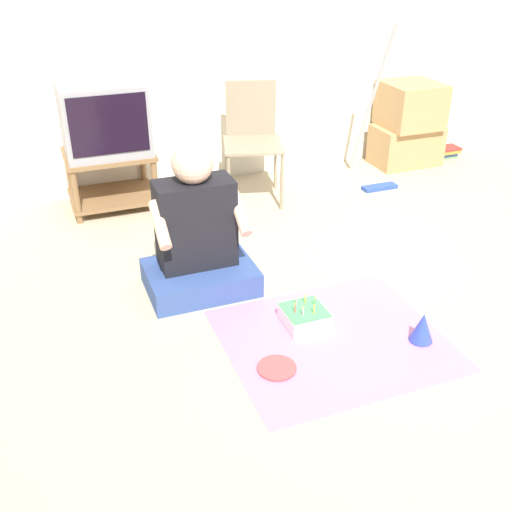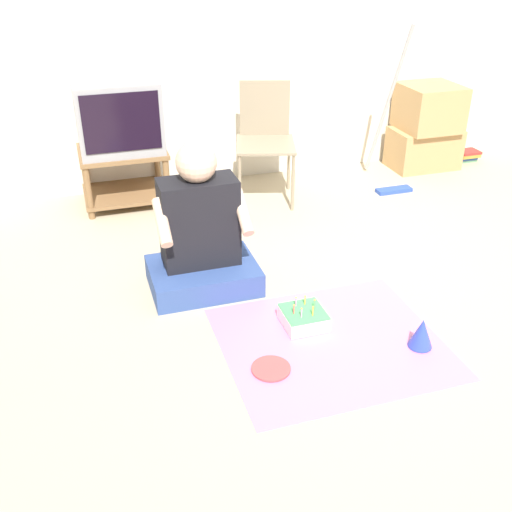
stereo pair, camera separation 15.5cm
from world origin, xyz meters
name	(u,v)px [view 1 (the left image)]	position (x,y,z in m)	size (l,w,h in m)	color
ground_plane	(403,315)	(0.00, 0.00, 0.00)	(16.00, 16.00, 0.00)	tan
wall_back	(252,9)	(0.00, 2.27, 1.27)	(6.40, 0.06, 2.55)	silver
tv_stand	(111,174)	(-1.20, 1.99, 0.24)	(0.61, 0.50, 0.41)	olive
tv	(104,118)	(-1.20, 1.99, 0.65)	(0.57, 0.49, 0.49)	#99999E
folding_chair	(252,133)	(-0.17, 1.81, 0.48)	(0.52, 0.54, 0.84)	gray
cardboard_box_stack	(408,124)	(1.30, 1.98, 0.35)	(0.56, 0.45, 0.69)	tan
dust_mop	(375,139)	(0.80, 1.69, 0.37)	(0.28, 0.53, 1.24)	#2D4CB2
book_pile	(447,151)	(1.75, 1.99, 0.05)	(0.20, 0.15, 0.09)	#60936B
person_seated	(197,237)	(-0.92, 0.67, 0.31)	(0.60, 0.44, 0.92)	#334C8C
party_cloth	(333,339)	(-0.45, -0.07, 0.00)	(1.07, 0.93, 0.01)	pink
birthday_cake	(304,316)	(-0.52, 0.12, 0.05)	(0.21, 0.21, 0.14)	white
party_hat_blue	(422,327)	(-0.05, -0.23, 0.08)	(0.12, 0.12, 0.15)	blue
paper_plate	(277,368)	(-0.80, -0.17, 0.01)	(0.18, 0.18, 0.01)	#D84C4C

